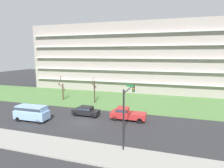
# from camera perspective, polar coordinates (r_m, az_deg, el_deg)

# --- Properties ---
(ground) EXTENTS (160.00, 160.00, 0.00)m
(ground) POSITION_cam_1_polar(r_m,az_deg,el_deg) (28.77, -8.73, -11.40)
(ground) COLOR #2D2D30
(sidewalk_curb_near) EXTENTS (80.00, 4.00, 0.15)m
(sidewalk_curb_near) POSITION_cam_1_polar(r_m,az_deg,el_deg) (22.43, -18.00, -17.77)
(sidewalk_curb_near) COLOR #99968E
(sidewalk_curb_near) RESTS_ON ground
(grass_lawn_strip) EXTENTS (80.00, 16.00, 0.08)m
(grass_lawn_strip) POSITION_cam_1_polar(r_m,az_deg,el_deg) (41.25, -0.31, -4.86)
(grass_lawn_strip) COLOR #547F42
(grass_lawn_strip) RESTS_ON ground
(apartment_building) EXTENTS (52.66, 12.50, 18.22)m
(apartment_building) POSITION_cam_1_polar(r_m,az_deg,el_deg) (53.32, 4.09, 8.17)
(apartment_building) COLOR #9E938C
(apartment_building) RESTS_ON ground
(tree_far_left) EXTENTS (1.58, 1.50, 5.34)m
(tree_far_left) POSITION_cam_1_polar(r_m,az_deg,el_deg) (41.94, -15.07, -1.93)
(tree_far_left) COLOR #4C3828
(tree_far_left) RESTS_ON ground
(tree_left) EXTENTS (1.35, 1.35, 5.36)m
(tree_left) POSITION_cam_1_polar(r_m,az_deg,el_deg) (38.12, -5.50, -2.10)
(tree_left) COLOR #423023
(tree_left) RESTS_ON ground
(van_blue_near_left) EXTENTS (5.24, 2.11, 2.36)m
(van_blue_near_left) POSITION_cam_1_polar(r_m,az_deg,el_deg) (30.85, -23.68, -7.93)
(van_blue_near_left) COLOR #8CB2E0
(van_blue_near_left) RESTS_ON ground
(sedan_black_center_left) EXTENTS (4.45, 1.92, 1.57)m
(sedan_black_center_left) POSITION_cam_1_polar(r_m,az_deg,el_deg) (30.95, -8.10, -8.18)
(sedan_black_center_left) COLOR black
(sedan_black_center_left) RESTS_ON ground
(pickup_red_center_right) EXTENTS (5.41, 2.03, 1.95)m
(pickup_red_center_right) POSITION_cam_1_polar(r_m,az_deg,el_deg) (28.79, 4.60, -9.16)
(pickup_red_center_right) COLOR #B22828
(pickup_red_center_right) RESTS_ON ground
(traffic_signal_mast) EXTENTS (0.90, 5.96, 6.59)m
(traffic_signal_mast) POSITION_cam_1_polar(r_m,az_deg,el_deg) (20.79, 4.89, -6.29)
(traffic_signal_mast) COLOR black
(traffic_signal_mast) RESTS_ON ground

